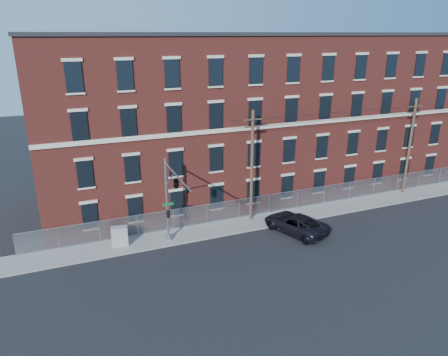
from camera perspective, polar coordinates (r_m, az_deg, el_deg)
ground at (r=33.12m, az=4.73°, el=-10.13°), size 140.00×140.00×0.00m
sidewalk at (r=42.89m, az=16.20°, el=-3.69°), size 65.00×3.00×0.12m
mill_building at (r=47.65m, az=10.53°, el=9.19°), size 55.30×14.32×16.30m
chain_link_fence at (r=43.47m, az=15.29°, el=-1.87°), size 59.06×0.06×1.85m
traffic_signal_mast at (r=30.74m, az=-6.90°, el=-1.51°), size 0.90×6.75×7.00m
utility_pole_near at (r=36.45m, az=3.85°, el=1.85°), size 1.80×0.28×10.00m
utility_pole_mid at (r=46.93m, az=24.13°, el=4.15°), size 1.80×0.28×10.00m
overhead_wires at (r=46.20m, az=24.77°, el=8.68°), size 40.00×0.62×0.62m
pickup_truck at (r=36.30m, az=9.76°, el=-6.17°), size 4.50×6.35×1.61m
utility_cabinet at (r=34.44m, az=-14.11°, el=-7.74°), size 1.37×0.84×1.60m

